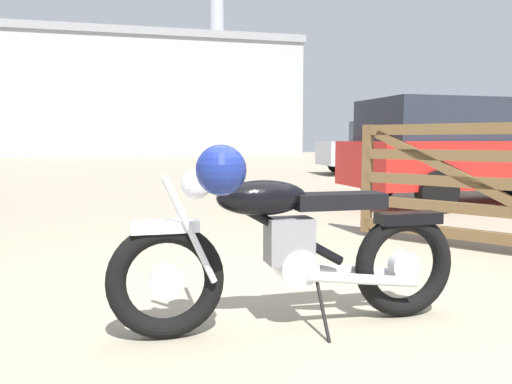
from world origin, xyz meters
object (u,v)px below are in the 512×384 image
at_px(vintage_motorcycle, 285,245).
at_px(silver_sedan_mid, 478,148).
at_px(white_estate_far, 388,148).
at_px(timber_gate, 509,181).

xyz_separation_m(vintage_motorcycle, silver_sedan_mid, (4.91, 4.84, 0.45)).
bearing_deg(white_estate_far, vintage_motorcycle, 64.15).
bearing_deg(silver_sedan_mid, white_estate_far, 71.92).
bearing_deg(white_estate_far, silver_sedan_mid, 78.24).
bearing_deg(vintage_motorcycle, timber_gate, -153.60).
distance_m(silver_sedan_mid, white_estate_far, 7.30).
relative_size(vintage_motorcycle, white_estate_far, 0.48).
bearing_deg(white_estate_far, timber_gate, 71.98).
bearing_deg(silver_sedan_mid, timber_gate, -125.19).
xyz_separation_m(timber_gate, white_estate_far, (4.39, 10.53, 0.13)).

